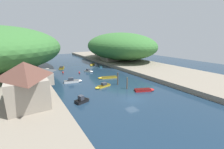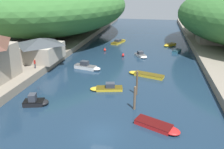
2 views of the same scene
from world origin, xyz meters
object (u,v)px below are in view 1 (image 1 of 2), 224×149
(person_by_boathouse, at_px, (39,82))
(boat_moored_right, at_px, (73,81))
(boat_cabin_cruiser, at_px, (101,66))
(channel_buoy_near, at_px, (63,72))
(boat_white_cruiser, at_px, (83,100))
(boat_near_quay, at_px, (107,77))
(boat_navy_launch, at_px, (62,67))
(boat_far_upstream, at_px, (102,86))
(waterfront_building, at_px, (26,82))
(right_bank_cottage, at_px, (110,56))
(person_on_quay, at_px, (46,84))
(boathouse_shed, at_px, (37,75))
(boat_small_dinghy, at_px, (89,71))
(channel_buoy_far, at_px, (79,73))
(boat_mid_channel, at_px, (92,65))
(boat_red_skiff, at_px, (145,90))

(person_by_boathouse, bearing_deg, boat_moored_right, -99.78)
(boat_cabin_cruiser, distance_m, channel_buoy_near, 17.81)
(boat_white_cruiser, xyz_separation_m, boat_near_quay, (13.59, 13.29, -0.21))
(boat_navy_launch, relative_size, boat_white_cruiser, 1.90)
(boat_navy_launch, relative_size, boat_far_upstream, 1.31)
(waterfront_building, bearing_deg, boat_white_cruiser, -13.60)
(boat_moored_right, distance_m, boat_near_quay, 11.08)
(boat_navy_launch, xyz_separation_m, boat_moored_right, (-2.18, -22.94, 0.13))
(right_bank_cottage, height_order, person_on_quay, right_bank_cottage)
(waterfront_building, relative_size, person_by_boathouse, 6.60)
(waterfront_building, relative_size, boathouse_shed, 1.38)
(boathouse_shed, distance_m, person_by_boathouse, 2.21)
(boat_small_dinghy, distance_m, channel_buoy_far, 4.12)
(boathouse_shed, height_order, boat_white_cruiser, boathouse_shed)
(boat_mid_channel, bearing_deg, channel_buoy_near, 69.88)
(boat_small_dinghy, relative_size, boat_far_upstream, 0.76)
(boat_mid_channel, bearing_deg, channel_buoy_far, 90.15)
(boat_small_dinghy, bearing_deg, right_bank_cottage, -178.62)
(waterfront_building, distance_m, boat_moored_right, 18.12)
(boat_near_quay, xyz_separation_m, boat_mid_channel, (5.09, 23.17, 0.03))
(boathouse_shed, height_order, boat_cabin_cruiser, boathouse_shed)
(boat_mid_channel, distance_m, channel_buoy_far, 16.28)
(boat_mid_channel, relative_size, boat_red_skiff, 0.72)
(right_bank_cottage, relative_size, boat_moored_right, 1.46)
(boat_moored_right, xyz_separation_m, boat_cabin_cruiser, (17.82, 16.07, -0.18))
(right_bank_cottage, relative_size, channel_buoy_near, 8.61)
(boat_white_cruiser, relative_size, boat_near_quay, 0.54)
(right_bank_cottage, xyz_separation_m, boat_moored_right, (-26.63, -22.93, -2.90))
(boathouse_shed, bearing_deg, boat_mid_channel, 40.31)
(boat_white_cruiser, bearing_deg, person_by_boathouse, -167.93)
(boat_white_cruiser, distance_m, boat_red_skiff, 16.23)
(boat_small_dinghy, bearing_deg, boat_navy_launch, -95.52)
(boat_cabin_cruiser, bearing_deg, person_on_quay, -116.30)
(right_bank_cottage, relative_size, channel_buoy_far, 8.89)
(right_bank_cottage, height_order, boat_white_cruiser, right_bank_cottage)
(boat_moored_right, bearing_deg, boat_mid_channel, 155.37)
(boat_mid_channel, bearing_deg, boat_small_dinghy, 101.61)
(boathouse_shed, xyz_separation_m, boat_small_dinghy, (18.99, 10.08, -3.17))
(boat_moored_right, xyz_separation_m, channel_buoy_near, (0.24, 13.19, -0.12))
(boat_mid_channel, distance_m, person_on_quay, 36.07)
(boat_far_upstream, xyz_separation_m, boat_cabin_cruiser, (12.23, 24.41, -0.04))
(boat_navy_launch, distance_m, boat_white_cruiser, 37.87)
(boat_small_dinghy, bearing_deg, boat_near_quay, 62.45)
(boat_white_cruiser, bearing_deg, boat_red_skiff, 66.98)
(boat_cabin_cruiser, height_order, boat_mid_channel, boat_cabin_cruiser)
(boat_moored_right, relative_size, channel_buoy_far, 6.10)
(channel_buoy_far, bearing_deg, boathouse_shed, -147.59)
(boat_cabin_cruiser, distance_m, boat_mid_channel, 6.01)
(boat_white_cruiser, bearing_deg, boat_mid_channel, 137.29)
(person_by_boathouse, bearing_deg, boat_small_dinghy, -77.83)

